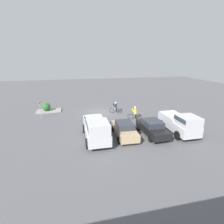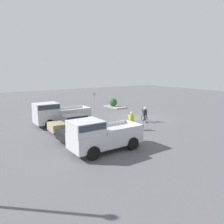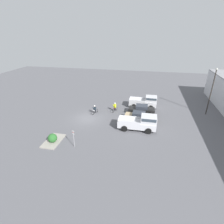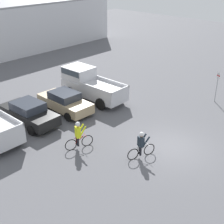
# 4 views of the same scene
# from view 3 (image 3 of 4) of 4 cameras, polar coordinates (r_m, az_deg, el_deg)

# --- Properties ---
(ground_plane) EXTENTS (80.00, 80.00, 0.00)m
(ground_plane) POSITION_cam_3_polar(r_m,az_deg,el_deg) (28.77, -7.98, -2.08)
(ground_plane) COLOR #56565B
(pickup_truck_0) EXTENTS (2.18, 4.96, 2.23)m
(pickup_truck_0) POSITION_cam_3_polar(r_m,az_deg,el_deg) (32.79, 10.78, 3.37)
(pickup_truck_0) COLOR silver
(pickup_truck_0) RESTS_ON ground_plane
(sedan_0) EXTENTS (2.03, 4.42, 1.51)m
(sedan_0) POSITION_cam_3_polar(r_m,az_deg,el_deg) (30.36, 9.63, 0.87)
(sedan_0) COLOR black
(sedan_0) RESTS_ON ground_plane
(sedan_1) EXTENTS (2.00, 4.41, 1.45)m
(sedan_1) POSITION_cam_3_polar(r_m,az_deg,el_deg) (27.84, 8.73, -1.43)
(sedan_1) COLOR tan
(sedan_1) RESTS_ON ground_plane
(pickup_truck_1) EXTENTS (2.18, 5.39, 2.28)m
(pickup_truck_1) POSITION_cam_3_polar(r_m,az_deg,el_deg) (25.12, 9.35, -3.33)
(pickup_truck_1) COLOR silver
(pickup_truck_1) RESTS_ON ground_plane
(cyclist_0) EXTENTS (1.65, 0.68, 1.59)m
(cyclist_0) POSITION_cam_3_polar(r_m,az_deg,el_deg) (29.94, -5.65, 0.84)
(cyclist_0) COLOR black
(cyclist_0) RESTS_ON ground_plane
(cyclist_1) EXTENTS (1.63, 0.67, 1.71)m
(cyclist_1) POSITION_cam_3_polar(r_m,az_deg,el_deg) (30.65, 0.94, 1.67)
(cyclist_1) COLOR black
(cyclist_1) RESTS_ON ground_plane
(fire_lane_sign) EXTENTS (0.16, 0.28, 2.40)m
(fire_lane_sign) POSITION_cam_3_polar(r_m,az_deg,el_deg) (21.52, -12.42, -7.97)
(fire_lane_sign) COLOR #9E9EA3
(fire_lane_sign) RESTS_ON ground_plane
(lamppost) EXTENTS (0.36, 0.36, 7.81)m
(lamppost) POSITION_cam_3_polar(r_m,az_deg,el_deg) (32.58, 29.83, 6.59)
(lamppost) COLOR #2D2823
(lamppost) RESTS_ON ground_plane
(curb_island) EXTENTS (3.36, 1.90, 0.15)m
(curb_island) POSITION_cam_3_polar(r_m,az_deg,el_deg) (24.01, -18.58, -8.92)
(curb_island) COLOR gray
(curb_island) RESTS_ON ground_plane
(shrub) EXTENTS (1.15, 1.15, 1.15)m
(shrub) POSITION_cam_3_polar(r_m,az_deg,el_deg) (23.38, -18.86, -8.04)
(shrub) COLOR #286028
(shrub) RESTS_ON curb_island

